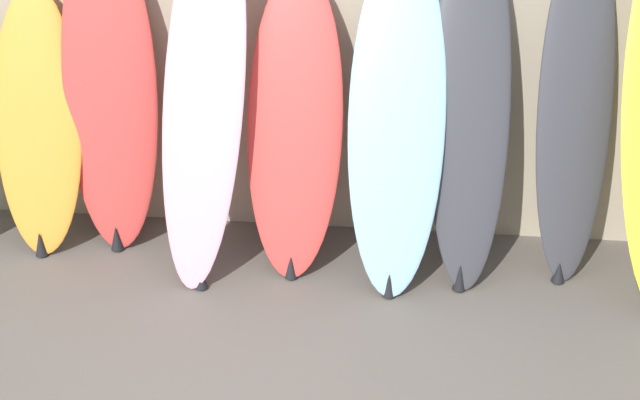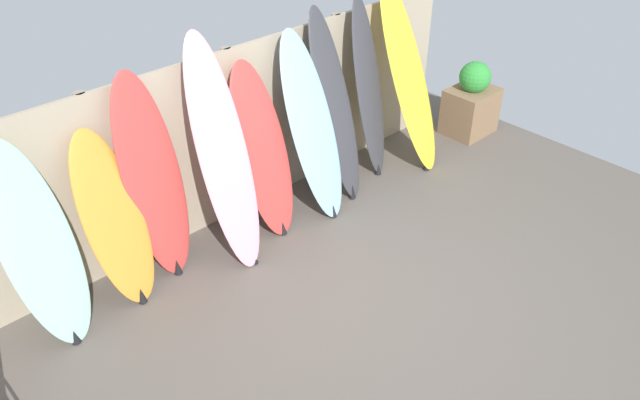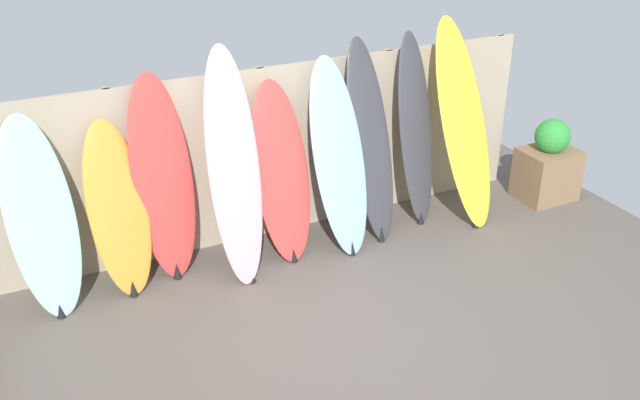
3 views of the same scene
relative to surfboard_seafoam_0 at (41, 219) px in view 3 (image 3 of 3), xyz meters
The scene contains 12 objects.
ground 2.85m from the surfboard_seafoam_0, 36.34° to the right, with size 7.68×7.68×0.00m, color #5B544C.
fence_back 2.22m from the surfboard_seafoam_0, 10.28° to the left, with size 6.08×0.11×1.80m.
surfboard_seafoam_0 is the anchor object (origin of this frame).
surfboard_orange_1 0.65m from the surfboard_seafoam_0, ahead, with size 0.56×0.58×1.58m.
surfboard_red_2 1.10m from the surfboard_seafoam_0, ahead, with size 0.60×0.48×1.95m.
surfboard_pink_3 1.72m from the surfboard_seafoam_0, ahead, with size 0.59×0.88×2.12m.
surfboard_red_4 2.21m from the surfboard_seafoam_0, ahead, with size 0.56×0.63×1.74m.
surfboard_skyblue_5 2.80m from the surfboard_seafoam_0, ahead, with size 0.56×0.76×1.90m.
surfboard_charcoal_6 3.20m from the surfboard_seafoam_0, ahead, with size 0.51×0.72×2.03m.
surfboard_charcoal_7 3.78m from the surfboard_seafoam_0, ahead, with size 0.49×0.54×2.03m.
surfboard_yellow_8 4.27m from the surfboard_seafoam_0, ahead, with size 0.67×0.95×2.13m.
planter_box 5.45m from the surfboard_seafoam_0, ahead, with size 0.63×0.51×0.96m.
Camera 3 is at (-2.37, -4.21, 3.76)m, focal length 40.00 mm.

